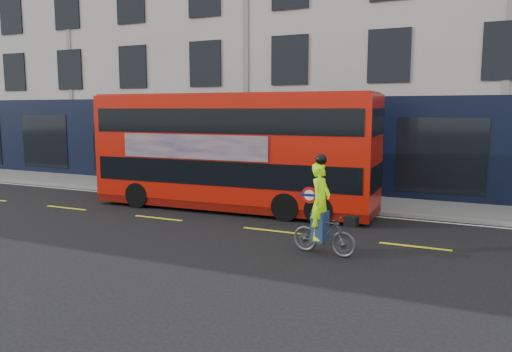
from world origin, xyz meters
The scene contains 8 objects.
ground centered at (0.00, 0.00, 0.00)m, with size 120.00×120.00×0.00m, color black.
pavement centered at (0.00, 6.50, 0.06)m, with size 60.00×3.00×0.12m, color slate.
kerb centered at (0.00, 5.00, 0.07)m, with size 60.00×0.12×0.13m, color gray.
building_terrace centered at (0.00, 12.94, 7.49)m, with size 50.00×10.07×15.00m.
road_edge_line centered at (0.00, 4.70, 0.00)m, with size 58.00×0.10×0.01m, color silver.
lane_dashes centered at (0.00, 1.50, 0.00)m, with size 58.00×0.12×0.01m, color yellow, non-canonical shape.
bus centered at (1.53, 3.80, 2.07)m, with size 10.10×2.66×4.04m.
cyclist centered at (6.03, -0.15, 0.85)m, with size 1.71×0.73×2.45m.
Camera 1 is at (9.54, -11.52, 3.51)m, focal length 35.00 mm.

